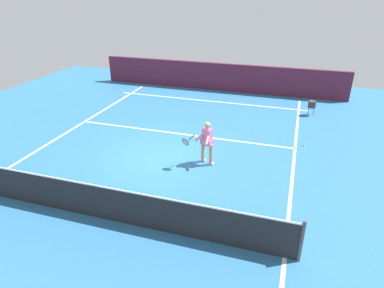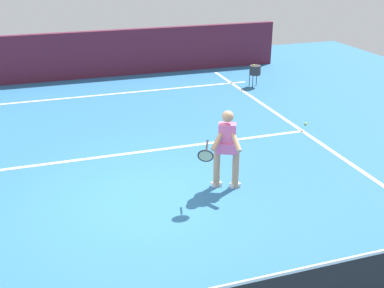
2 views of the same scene
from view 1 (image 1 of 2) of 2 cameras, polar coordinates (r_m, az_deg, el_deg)
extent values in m
plane|color=teal|center=(12.33, -5.39, -2.23)|extent=(24.29, 24.29, 0.00)
cube|color=#561E33|center=(20.16, 4.60, 11.24)|extent=(14.30, 0.24, 1.59)
cube|color=white|center=(18.33, 2.90, 7.27)|extent=(10.30, 0.10, 0.01)
cube|color=white|center=(14.19, -1.97, 1.73)|extent=(9.30, 0.10, 0.01)
cube|color=white|center=(11.52, 16.59, -5.38)|extent=(0.10, 16.68, 0.01)
cube|color=white|center=(14.65, -22.43, 0.51)|extent=(0.10, 16.68, 0.01)
cylinder|color=#4C4C51|center=(8.11, 18.02, -15.39)|extent=(0.08, 0.08, 1.12)
cube|color=#232326|center=(9.25, -14.61, -9.73)|extent=(9.82, 0.02, 1.00)
cube|color=white|center=(8.97, -14.97, -7.01)|extent=(9.82, 0.02, 0.04)
cylinder|color=tan|center=(11.61, 3.20, -1.83)|extent=(0.13, 0.13, 0.78)
cylinder|color=tan|center=(11.81, 1.85, -1.29)|extent=(0.13, 0.13, 0.78)
cube|color=white|center=(11.77, 3.16, -3.34)|extent=(0.20, 0.10, 0.08)
cube|color=white|center=(11.98, 1.83, -2.79)|extent=(0.20, 0.10, 0.08)
cube|color=pink|center=(11.43, 2.58, 1.35)|extent=(0.37, 0.31, 0.52)
cube|color=pink|center=(11.52, 2.56, 0.44)|extent=(0.48, 0.42, 0.20)
sphere|color=tan|center=(11.28, 2.62, 3.21)|extent=(0.22, 0.22, 0.22)
cylinder|color=tan|center=(11.23, 2.68, 1.00)|extent=(0.09, 0.48, 0.37)
cylinder|color=tan|center=(11.41, 1.52, 1.42)|extent=(0.42, 0.38, 0.37)
cylinder|color=black|center=(11.35, -0.10, 1.09)|extent=(0.15, 0.28, 0.14)
torus|color=black|center=(11.18, -1.13, 0.34)|extent=(0.31, 0.23, 0.28)
cylinder|color=beige|center=(11.18, -1.13, 0.34)|extent=(0.26, 0.18, 0.23)
sphere|color=#D1E533|center=(13.82, 18.36, -0.17)|extent=(0.07, 0.07, 0.07)
cylinder|color=#333338|center=(17.05, 19.62, 6.34)|extent=(0.36, 0.36, 0.30)
cylinder|color=#333338|center=(17.03, 19.03, 5.16)|extent=(0.02, 0.02, 0.40)
cylinder|color=#333338|center=(17.28, 19.87, 5.32)|extent=(0.02, 0.02, 0.40)
cylinder|color=#333338|center=(17.27, 19.03, 5.43)|extent=(0.02, 0.02, 0.40)
sphere|color=#D1E533|center=(17.00, 19.53, 6.87)|extent=(0.07, 0.07, 0.07)
camera|label=2|loc=(6.50, -48.05, 5.26)|focal=44.79mm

